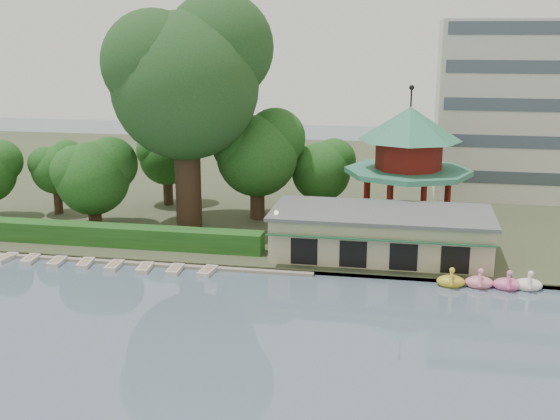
% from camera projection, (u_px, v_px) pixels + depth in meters
% --- Properties ---
extents(ground_plane, '(220.00, 220.00, 0.00)m').
position_uv_depth(ground_plane, '(190.00, 365.00, 41.15)').
color(ground_plane, slate).
rests_on(ground_plane, ground).
extents(shore, '(220.00, 70.00, 0.40)m').
position_uv_depth(shore, '(314.00, 182.00, 90.62)').
color(shore, '#424930').
rests_on(shore, ground).
extents(embankment, '(220.00, 0.60, 0.30)m').
position_uv_depth(embankment, '(255.00, 268.00, 57.58)').
color(embankment, gray).
rests_on(embankment, ground).
extents(dock, '(34.00, 1.60, 0.24)m').
position_uv_depth(dock, '(117.00, 260.00, 59.66)').
color(dock, gray).
rests_on(dock, ground).
extents(boathouse, '(18.60, 9.39, 3.90)m').
position_uv_depth(boathouse, '(381.00, 233.00, 59.69)').
color(boathouse, '#BAB38D').
rests_on(boathouse, shore).
extents(pavilion, '(12.40, 12.40, 13.50)m').
position_uv_depth(pavilion, '(409.00, 155.00, 67.62)').
color(pavilion, '#BAB38D').
rests_on(pavilion, shore).
extents(hedge, '(30.00, 2.00, 1.80)m').
position_uv_depth(hedge, '(100.00, 234.00, 63.05)').
color(hedge, '#23581D').
rests_on(hedge, shore).
extents(lamp_post, '(0.36, 0.36, 4.28)m').
position_uv_depth(lamp_post, '(276.00, 226.00, 58.15)').
color(lamp_post, black).
rests_on(lamp_post, shore).
extents(big_tree, '(15.39, 14.34, 22.41)m').
position_uv_depth(big_tree, '(187.00, 74.00, 65.88)').
color(big_tree, '#3A281C').
rests_on(big_tree, shore).
extents(small_trees, '(39.67, 16.84, 11.23)m').
position_uv_depth(small_trees, '(175.00, 162.00, 71.36)').
color(small_trees, '#3A281C').
rests_on(small_trees, shore).
extents(swan_boats, '(14.51, 2.11, 1.92)m').
position_uv_depth(swan_boats, '(535.00, 286.00, 52.86)').
color(swan_boats, gold).
rests_on(swan_boats, ground).
extents(moored_rowboats, '(24.78, 2.73, 0.36)m').
position_uv_depth(moored_rowboats, '(72.00, 263.00, 58.88)').
color(moored_rowboats, beige).
rests_on(moored_rowboats, ground).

